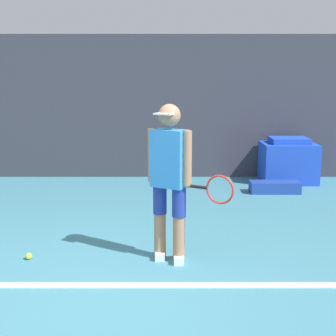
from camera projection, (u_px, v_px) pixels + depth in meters
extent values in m
plane|color=teal|center=(101.00, 299.00, 3.96)|extent=(24.00, 24.00, 0.00)
cube|color=#383842|center=(137.00, 107.00, 8.66)|extent=(24.00, 0.10, 2.62)
cube|color=white|center=(105.00, 285.00, 4.20)|extent=(21.60, 0.10, 0.01)
cylinder|color=#A37556|center=(159.00, 236.00, 4.82)|extent=(0.12, 0.12, 0.48)
cylinder|color=navy|center=(159.00, 199.00, 4.75)|extent=(0.14, 0.14, 0.29)
cube|color=white|center=(159.00, 254.00, 4.86)|extent=(0.10, 0.24, 0.08)
cylinder|color=#A37556|center=(178.00, 239.00, 4.72)|extent=(0.12, 0.12, 0.48)
cylinder|color=navy|center=(178.00, 202.00, 4.64)|extent=(0.14, 0.14, 0.29)
cube|color=white|center=(177.00, 258.00, 4.75)|extent=(0.10, 0.24, 0.08)
cube|color=#338CE0|center=(168.00, 158.00, 4.61)|extent=(0.39, 0.34, 0.57)
sphere|color=#A37556|center=(168.00, 115.00, 4.53)|extent=(0.22, 0.22, 0.22)
cube|color=white|center=(163.00, 114.00, 4.44)|extent=(0.22, 0.19, 0.02)
cylinder|color=#A37556|center=(151.00, 155.00, 4.70)|extent=(0.09, 0.09, 0.54)
cylinder|color=#A37556|center=(186.00, 158.00, 4.52)|extent=(0.09, 0.09, 0.54)
cylinder|color=black|center=(196.00, 187.00, 4.51)|extent=(0.20, 0.13, 0.03)
torus|color=red|center=(219.00, 190.00, 4.40)|extent=(0.26, 0.16, 0.28)
sphere|color=#D1E533|center=(27.00, 256.00, 4.81)|extent=(0.07, 0.07, 0.07)
cube|color=blue|center=(287.00, 163.00, 8.38)|extent=(0.95, 0.75, 0.70)
cube|color=blue|center=(288.00, 140.00, 8.31)|extent=(0.66, 0.53, 0.10)
cube|color=#1E3D99|center=(273.00, 187.00, 7.63)|extent=(0.80, 0.30, 0.19)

